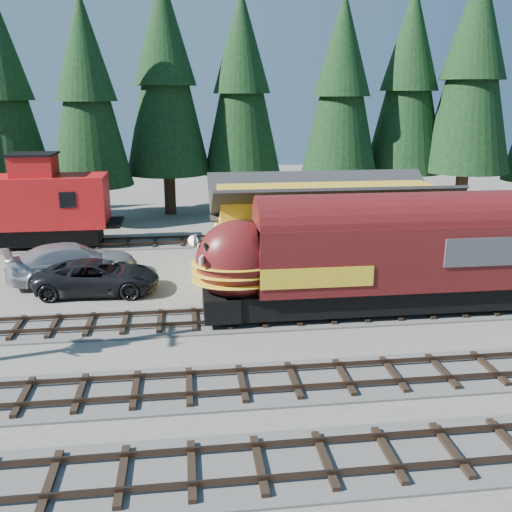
{
  "coord_description": "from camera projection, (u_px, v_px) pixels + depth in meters",
  "views": [
    {
      "loc": [
        -7.73,
        -19.49,
        9.69
      ],
      "look_at": [
        -4.76,
        4.0,
        2.92
      ],
      "focal_mm": 40.0,
      "sensor_mm": 36.0,
      "label": 1
    }
  ],
  "objects": [
    {
      "name": "locomotive",
      "position": [
        359.0,
        262.0,
        25.31
      ],
      "size": [
        15.41,
        3.06,
        4.19
      ],
      "color": "black",
      "rests_on": "ground"
    },
    {
      "name": "track_spur",
      "position": [
        152.0,
        243.0,
        38.13
      ],
      "size": [
        32.0,
        3.2,
        0.33
      ],
      "color": "#4C4947",
      "rests_on": "ground"
    },
    {
      "name": "conifer_backdrop",
      "position": [
        337.0,
        84.0,
        44.13
      ],
      "size": [
        79.19,
        22.47,
        17.21
      ],
      "color": "black",
      "rests_on": "ground"
    },
    {
      "name": "caboose",
      "position": [
        21.0,
        206.0,
        36.4
      ],
      "size": [
        10.86,
        3.15,
        5.65
      ],
      "color": "black",
      "rests_on": "ground"
    },
    {
      "name": "ground",
      "position": [
        390.0,
        352.0,
        22.18
      ],
      "size": [
        120.0,
        120.0,
        0.0
      ],
      "primitive_type": "plane",
      "color": "#6B665B",
      "rests_on": "ground"
    },
    {
      "name": "pickup_truck_b",
      "position": [
        73.0,
        262.0,
        30.55
      ],
      "size": [
        7.38,
        5.1,
        1.99
      ],
      "primitive_type": "imported",
      "rotation": [
        0.0,
        0.0,
        1.95
      ],
      "color": "#9EA0A5",
      "rests_on": "ground"
    },
    {
      "name": "depot",
      "position": [
        327.0,
        220.0,
        31.39
      ],
      "size": [
        12.8,
        7.0,
        5.3
      ],
      "color": "gold",
      "rests_on": "ground"
    },
    {
      "name": "pickup_truck_a",
      "position": [
        98.0,
        277.0,
        28.53
      ],
      "size": [
        6.19,
        3.07,
        1.69
      ],
      "primitive_type": "imported",
      "rotation": [
        0.0,
        0.0,
        1.52
      ],
      "color": "black",
      "rests_on": "ground"
    }
  ]
}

